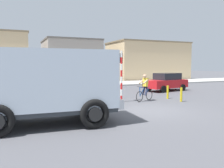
# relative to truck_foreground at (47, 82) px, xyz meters

# --- Properties ---
(ground_plane) EXTENTS (120.00, 120.00, 0.00)m
(ground_plane) POSITION_rel_truck_foreground_xyz_m (5.18, 0.76, -1.67)
(ground_plane) COLOR #4C4C51
(sidewalk_far) EXTENTS (80.00, 5.00, 0.16)m
(sidewalk_far) POSITION_rel_truck_foreground_xyz_m (5.18, 15.99, -1.59)
(sidewalk_far) COLOR #ADADA8
(sidewalk_far) RESTS_ON ground
(truck_foreground) EXTENTS (5.56, 3.08, 2.90)m
(truck_foreground) POSITION_rel_truck_foreground_xyz_m (0.00, 0.00, 0.00)
(truck_foreground) COLOR silver
(truck_foreground) RESTS_ON ground
(cyclist) EXTENTS (1.61, 0.77, 1.72)m
(cyclist) POSITION_rel_truck_foreground_xyz_m (6.57, 3.51, -0.80)
(cyclist) COLOR black
(cyclist) RESTS_ON ground
(traffic_light_pole) EXTENTS (0.24, 0.43, 3.20)m
(traffic_light_pole) POSITION_rel_truck_foreground_xyz_m (5.02, 3.84, 0.40)
(traffic_light_pole) COLOR red
(traffic_light_pole) RESTS_ON ground
(car_red_near) EXTENTS (4.25, 2.43, 1.60)m
(car_red_near) POSITION_rel_truck_foreground_xyz_m (11.38, 7.74, -0.85)
(car_red_near) COLOR red
(car_red_near) RESTS_ON ground
(car_white_mid) EXTENTS (4.32, 2.80, 1.60)m
(car_white_mid) POSITION_rel_truck_foreground_xyz_m (0.12, 7.58, -0.85)
(car_white_mid) COLOR gold
(car_white_mid) RESTS_ON ground
(pedestrian_near_kerb) EXTENTS (0.34, 0.22, 1.62)m
(pedestrian_near_kerb) POSITION_rel_truck_foreground_xyz_m (4.14, 11.20, -0.82)
(pedestrian_near_kerb) COLOR #2D334C
(pedestrian_near_kerb) RESTS_ON ground
(bollard_near) EXTENTS (0.14, 0.14, 0.90)m
(bollard_near) POSITION_rel_truck_foreground_xyz_m (8.56, 2.35, -1.22)
(bollard_near) COLOR gold
(bollard_near) RESTS_ON ground
(bollard_far) EXTENTS (0.14, 0.14, 0.90)m
(bollard_far) POSITION_rel_truck_foreground_xyz_m (8.56, 3.75, -1.22)
(bollard_far) COLOR gold
(bollard_far) RESTS_ON ground
(building_mid_block) EXTENTS (7.24, 7.65, 5.72)m
(building_mid_block) POSITION_rel_truck_foreground_xyz_m (6.21, 22.84, 1.20)
(building_mid_block) COLOR #9E9389
(building_mid_block) RESTS_ON ground
(building_corner_right) EXTENTS (11.78, 7.17, 5.82)m
(building_corner_right) POSITION_rel_truck_foreground_xyz_m (18.39, 22.29, 1.24)
(building_corner_right) COLOR #D1B284
(building_corner_right) RESTS_ON ground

